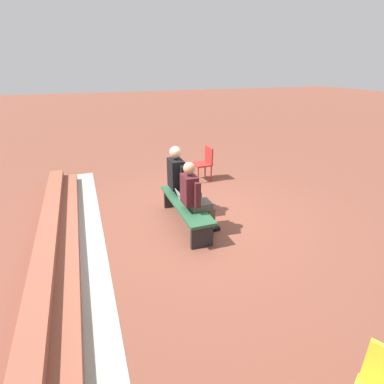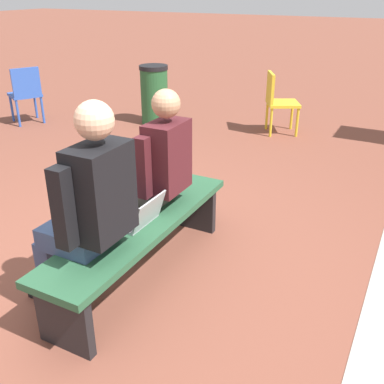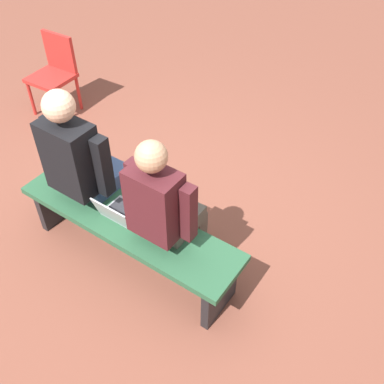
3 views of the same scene
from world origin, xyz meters
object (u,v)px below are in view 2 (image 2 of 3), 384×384
Objects in this scene: laptop at (139,217)px; person_student at (155,170)px; bench at (141,233)px; person_adult at (88,207)px; litter_bin at (154,95)px; plastic_chair_mid_courtyard at (26,92)px; plastic_chair_foreground at (278,99)px.

person_student is at bearing -167.58° from laptop.
bench is at bearing -162.32° from laptop.
bench is at bearing 170.86° from person_adult.
person_adult is at bearing -11.69° from laptop.
bench is at bearing 30.67° from litter_bin.
person_adult is at bearing 26.94° from litter_bin.
plastic_chair_mid_courtyard is at bearing -124.16° from bench.
plastic_chair_foreground is (-1.27, 3.45, 0.00)m from plastic_chair_mid_courtyard.
person_student is at bearing -168.24° from bench.
person_student reaches higher than litter_bin.
person_student is 1.54× the size of plastic_chair_mid_courtyard.
plastic_chair_mid_courtyard is at bearing -69.80° from plastic_chair_foreground.
plastic_chair_foreground is at bearing 110.20° from plastic_chair_mid_courtyard.
person_student reaches higher than plastic_chair_mid_courtyard.
plastic_chair_mid_courtyard is (-2.94, -3.63, -0.25)m from person_adult.
litter_bin is at bearing -149.46° from laptop.
plastic_chair_mid_courtyard and plastic_chair_foreground have the same top height.
laptop is 4.00m from litter_bin.
person_adult is at bearing -0.37° from person_student.
laptop reaches higher than bench.
plastic_chair_foreground is at bearing 101.97° from litter_bin.
person_student is 1.54× the size of plastic_chair_foreground.
person_adult is at bearing -9.14° from bench.
litter_bin reaches higher than bench.
laptop is (0.04, 0.01, 0.15)m from bench.
bench is 2.14× the size of plastic_chair_mid_courtyard.
litter_bin reaches higher than plastic_chair_foreground.
laptop is (-0.39, 0.08, -0.23)m from person_adult.
laptop is at bearing 168.31° from person_adult.
plastic_chair_foreground is (-4.21, -0.18, -0.25)m from person_adult.
person_student is 1.51× the size of litter_bin.
plastic_chair_mid_courtyard is 0.98× the size of litter_bin.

